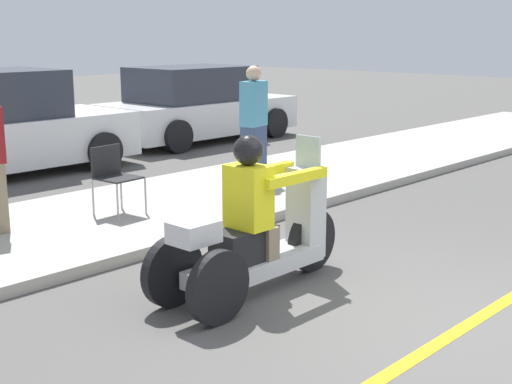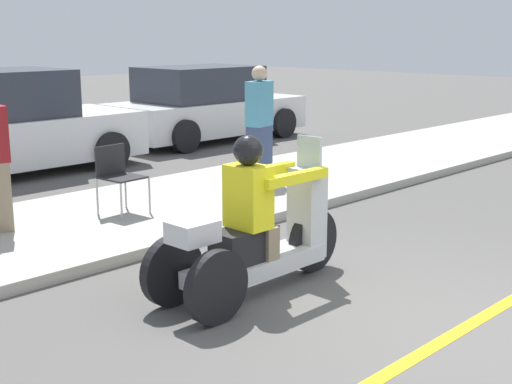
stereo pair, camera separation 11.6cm
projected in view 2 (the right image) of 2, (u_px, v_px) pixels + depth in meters
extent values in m
plane|color=#565451|center=(460.00, 331.00, 5.55)|extent=(60.00, 60.00, 0.00)
cube|color=gold|center=(427.00, 350.00, 5.21)|extent=(24.00, 0.12, 0.01)
cube|color=#B2ADA3|center=(116.00, 218.00, 8.67)|extent=(28.00, 2.80, 0.12)
cylinder|color=black|center=(313.00, 240.00, 6.89)|extent=(0.61, 0.10, 0.61)
cylinder|color=black|center=(217.00, 287.00, 5.64)|extent=(0.61, 0.10, 0.61)
cylinder|color=black|center=(172.00, 271.00, 6.01)|extent=(0.61, 0.10, 0.61)
cube|color=silver|center=(256.00, 265.00, 6.35)|extent=(1.47, 0.39, 0.15)
cube|color=black|center=(244.00, 245.00, 6.20)|extent=(0.59, 0.31, 0.29)
cube|color=silver|center=(307.00, 213.00, 6.76)|extent=(0.24, 0.31, 0.87)
cube|color=silver|center=(309.00, 152.00, 6.64)|extent=(0.03, 0.28, 0.30)
cube|color=silver|center=(193.00, 232.00, 5.74)|extent=(0.36, 0.31, 0.18)
cube|color=yellow|center=(248.00, 197.00, 6.14)|extent=(0.26, 0.38, 0.55)
sphere|color=black|center=(248.00, 150.00, 6.05)|extent=(0.26, 0.26, 0.26)
cube|color=gray|center=(268.00, 243.00, 6.24)|extent=(0.14, 0.14, 0.29)
cube|color=gray|center=(249.00, 238.00, 6.41)|extent=(0.14, 0.14, 0.29)
cube|color=yellow|center=(296.00, 178.00, 6.25)|extent=(0.79, 0.09, 0.09)
cube|color=yellow|center=(263.00, 172.00, 6.52)|extent=(0.79, 0.09, 0.09)
cube|color=#38476B|center=(259.00, 154.00, 10.44)|extent=(0.40, 0.31, 0.82)
cube|color=#4C99B7|center=(259.00, 104.00, 10.28)|extent=(0.44, 0.32, 0.65)
sphere|color=beige|center=(259.00, 73.00, 10.18)|extent=(0.22, 0.22, 0.22)
cylinder|color=#A5A8AD|center=(121.00, 202.00, 8.28)|extent=(0.02, 0.02, 0.44)
cylinder|color=#A5A8AD|center=(150.00, 196.00, 8.61)|extent=(0.02, 0.02, 0.44)
cylinder|color=#A5A8AD|center=(97.00, 197.00, 8.55)|extent=(0.02, 0.02, 0.44)
cylinder|color=#A5A8AD|center=(126.00, 191.00, 8.88)|extent=(0.02, 0.02, 0.44)
cube|color=#232326|center=(123.00, 178.00, 8.53)|extent=(0.48, 0.48, 0.02)
cube|color=#232326|center=(110.00, 161.00, 8.62)|extent=(0.44, 0.06, 0.38)
cube|color=silver|center=(207.00, 116.00, 15.15)|extent=(4.31, 1.81, 0.69)
cube|color=#2D333D|center=(199.00, 83.00, 14.84)|extent=(2.37, 1.63, 0.70)
cylinder|color=black|center=(283.00, 123.00, 15.55)|extent=(0.64, 0.22, 0.64)
cylinder|color=black|center=(226.00, 116.00, 16.79)|extent=(0.64, 0.22, 0.64)
cylinder|color=black|center=(185.00, 136.00, 13.60)|extent=(0.64, 0.22, 0.64)
cylinder|color=black|center=(128.00, 127.00, 14.83)|extent=(0.64, 0.22, 0.64)
cube|color=silver|center=(1.00, 141.00, 11.50)|extent=(4.52, 1.81, 0.75)
cylinder|color=black|center=(111.00, 151.00, 11.96)|extent=(0.64, 0.22, 0.64)
cylinder|color=black|center=(54.00, 139.00, 13.19)|extent=(0.64, 0.22, 0.64)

